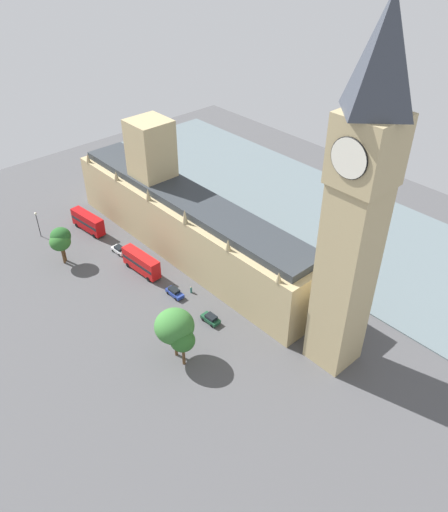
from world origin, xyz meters
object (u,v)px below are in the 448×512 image
(double_decker_bus_kerbside, at_px, (88,222))
(plane_tree_corner, at_px, (61,236))
(parliament_building, at_px, (185,219))
(plane_tree_near_tower, at_px, (174,326))
(plane_tree_slot_11, at_px, (183,341))
(car_dark_green_far_end, at_px, (211,319))
(pedestrian_midblock, at_px, (93,219))
(car_white_opposite_hall, at_px, (119,250))
(double_decker_bus_by_river_gate, at_px, (141,262))
(pedestrian_under_trees, at_px, (191,290))
(street_lamp_slot_12, at_px, (37,220))
(plane_tree_slot_10, at_px, (60,242))
(car_blue_leading, at_px, (175,292))
(pedestrian_trailing, at_px, (89,217))
(clock_tower, at_px, (358,204))

(double_decker_bus_kerbside, height_order, plane_tree_corner, plane_tree_corner)
(parliament_building, xyz_separation_m, plane_tree_near_tower, (22.77, 25.70, -1.10))
(double_decker_bus_kerbside, distance_m, plane_tree_slot_11, 51.83)
(car_dark_green_far_end, height_order, plane_tree_corner, plane_tree_corner)
(parliament_building, bearing_deg, pedestrian_midblock, -68.21)
(car_white_opposite_hall, distance_m, car_dark_green_far_end, 32.44)
(double_decker_bus_by_river_gate, bearing_deg, car_dark_green_far_end, 88.17)
(pedestrian_under_trees, relative_size, pedestrian_midblock, 1.00)
(street_lamp_slot_12, bearing_deg, double_decker_bus_kerbside, 150.95)
(car_white_opposite_hall, height_order, double_decker_bus_by_river_gate, double_decker_bus_by_river_gate)
(plane_tree_corner, relative_size, plane_tree_slot_10, 1.11)
(double_decker_bus_kerbside, distance_m, pedestrian_under_trees, 36.30)
(car_white_opposite_hall, distance_m, car_blue_leading, 21.23)
(plane_tree_corner, bearing_deg, parliament_building, 148.07)
(car_white_opposite_hall, relative_size, car_dark_green_far_end, 1.01)
(car_dark_green_far_end, height_order, pedestrian_under_trees, car_dark_green_far_end)
(car_blue_leading, xyz_separation_m, car_dark_green_far_end, (-0.34, 11.20, -0.00))
(pedestrian_trailing, distance_m, street_lamp_slot_12, 13.71)
(plane_tree_corner, bearing_deg, plane_tree_near_tower, 91.33)
(parliament_building, height_order, car_white_opposite_hall, parliament_building)
(plane_tree_slot_11, bearing_deg, plane_tree_corner, -89.17)
(pedestrian_midblock, bearing_deg, double_decker_bus_kerbside, 126.53)
(plane_tree_slot_11, bearing_deg, plane_tree_near_tower, -96.82)
(pedestrian_trailing, relative_size, plane_tree_near_tower, 0.16)
(pedestrian_midblock, distance_m, plane_tree_slot_10, 18.87)
(double_decker_bus_kerbside, height_order, car_white_opposite_hall, double_decker_bus_kerbside)
(pedestrian_under_trees, relative_size, plane_tree_corner, 0.18)
(double_decker_bus_kerbside, height_order, pedestrian_under_trees, double_decker_bus_kerbside)
(plane_tree_near_tower, height_order, plane_tree_slot_11, plane_tree_near_tower)
(double_decker_bus_kerbside, xyz_separation_m, pedestrian_midblock, (-2.93, -3.15, -1.93))
(pedestrian_midblock, xyz_separation_m, street_lamp_slot_12, (13.17, -2.53, 4.01))
(car_white_opposite_hall, relative_size, pedestrian_trailing, 2.56)
(double_decker_bus_by_river_gate, distance_m, pedestrian_trailing, 28.15)
(double_decker_bus_kerbside, bearing_deg, pedestrian_under_trees, 90.09)
(parliament_building, distance_m, pedestrian_trailing, 30.14)
(car_dark_green_far_end, bearing_deg, pedestrian_midblock, 84.96)
(pedestrian_midblock, relative_size, street_lamp_slot_12, 0.23)
(pedestrian_midblock, bearing_deg, parliament_building, -168.80)
(clock_tower, xyz_separation_m, plane_tree_slot_11, (21.29, -16.52, -26.09))
(double_decker_bus_by_river_gate, bearing_deg, pedestrian_trailing, -99.16)
(parliament_building, relative_size, car_blue_leading, 16.66)
(car_dark_green_far_end, xyz_separation_m, pedestrian_trailing, (-2.06, -50.59, -0.16))
(double_decker_bus_kerbside, bearing_deg, plane_tree_corner, 30.29)
(car_blue_leading, xyz_separation_m, pedestrian_midblock, (-2.48, -37.69, -0.18))
(pedestrian_under_trees, height_order, plane_tree_slot_10, plane_tree_slot_10)
(double_decker_bus_kerbside, relative_size, pedestrian_midblock, 6.85)
(plane_tree_near_tower, bearing_deg, pedestrian_midblock, -103.73)
(parliament_building, height_order, plane_tree_slot_11, parliament_building)
(parliament_building, distance_m, plane_tree_corner, 27.98)
(plane_tree_corner, xyz_separation_m, plane_tree_slot_10, (0.63, 0.66, -0.88))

